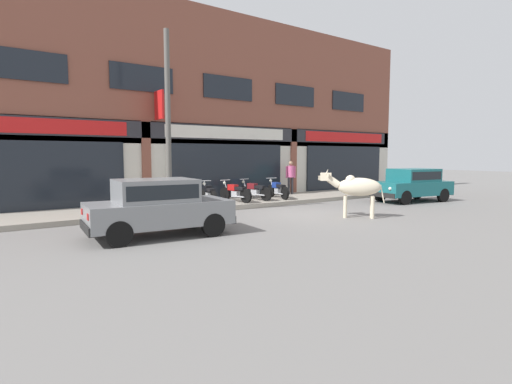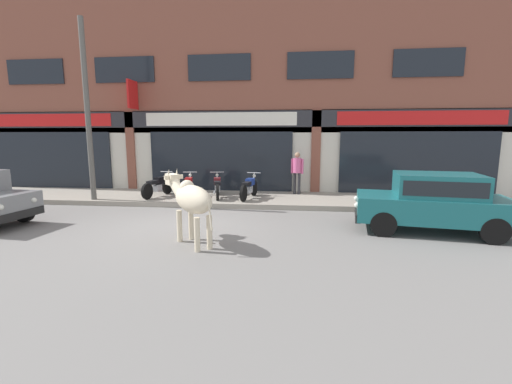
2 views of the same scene
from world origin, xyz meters
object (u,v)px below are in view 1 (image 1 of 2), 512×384
Objects in this scene: cow at (356,187)px; motorcycle_1 at (235,192)px; motorcycle_2 at (255,191)px; motorcycle_3 at (278,190)px; car_0 at (158,205)px; utility_pole at (168,121)px; car_1 at (412,183)px; motorcycle_0 at (209,194)px; pedestrian at (291,174)px.

motorcycle_1 is (-1.62, 4.87, -0.45)m from cow.
motorcycle_3 is at bearing -4.26° from motorcycle_2.
cow is at bearing -7.16° from car_0.
motorcycle_1 is 1.06m from motorcycle_2.
utility_pole reaches higher than car_0.
utility_pole reaches higher than car_1.
motorcycle_3 is at bearing -0.44° from motorcycle_0.
car_0 is at bearing -144.86° from motorcycle_2.
car_0 is at bearing -149.32° from pedestrian.
pedestrian is (3.93, 1.17, 0.60)m from motorcycle_1.
utility_pole is (1.70, 3.25, 2.38)m from car_0.
motorcycle_1 is (-7.23, 3.27, -0.26)m from car_1.
utility_pole is (-4.79, 4.07, 2.19)m from cow.
pedestrian reaches higher than car_0.
utility_pole is at bearing -164.48° from pedestrian.
cow is at bearing -71.64° from motorcycle_1.
motorcycle_3 is at bearing 0.70° from motorcycle_1.
car_0 reaches higher than motorcycle_1.
car_1 is at bearing -28.68° from motorcycle_2.
car_0 reaches higher than motorcycle_0.
car_0 is 2.06× the size of motorcycle_1.
motorcycle_0 is at bearing -178.42° from motorcycle_2.
motorcycle_0 is at bearing 119.61° from cow.
pedestrian reaches higher than motorcycle_3.
pedestrian reaches higher than cow.
cow is at bearing -164.04° from car_1.
pedestrian is at bearing 33.79° from motorcycle_3.
motorcycle_1 is at bearing 39.75° from car_0.
motorcycle_1 and motorcycle_2 have the same top height.
utility_pole is (-3.18, -0.81, 2.64)m from motorcycle_1.
pedestrian is (8.81, 5.22, 0.34)m from car_0.
motorcycle_2 is 1.12× the size of pedestrian.
motorcycle_0 is at bearing 23.30° from utility_pole.
utility_pole is (-7.11, -1.97, 2.04)m from pedestrian.
motorcycle_2 is (2.23, 0.06, 0.00)m from motorcycle_0.
motorcycle_3 is (7.10, 4.08, -0.26)m from car_0.
motorcycle_2 is at bearing 175.74° from motorcycle_3.
pedestrian reaches higher than motorcycle_2.
car_0 is 2.08× the size of motorcycle_0.
car_0 is 6.35m from motorcycle_1.
car_0 is 5.53m from motorcycle_0.
motorcycle_1 is (1.18, -0.05, 0.00)m from motorcycle_0.
car_0 is 2.32× the size of pedestrian.
motorcycle_1 is (4.88, 4.06, -0.26)m from car_0.
motorcycle_1 is at bearing -173.77° from motorcycle_2.
motorcycle_3 is 0.30× the size of utility_pole.
motorcycle_3 is (3.41, -0.03, 0.00)m from motorcycle_0.
utility_pole is at bearing 166.70° from car_1.
cow is at bearing -97.08° from motorcycle_3.
cow is at bearing -40.29° from utility_pole.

